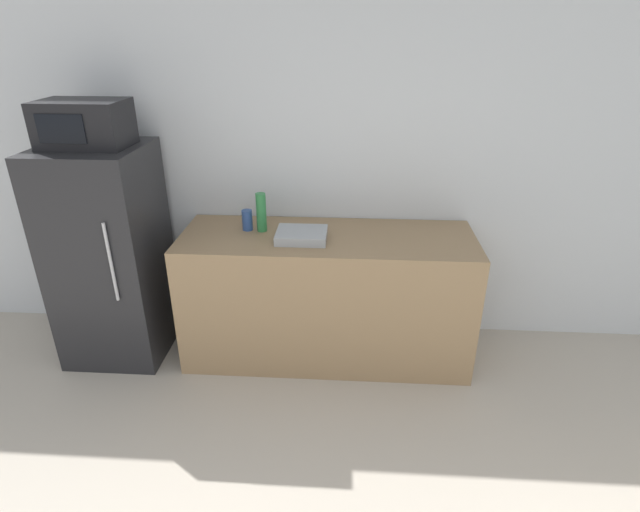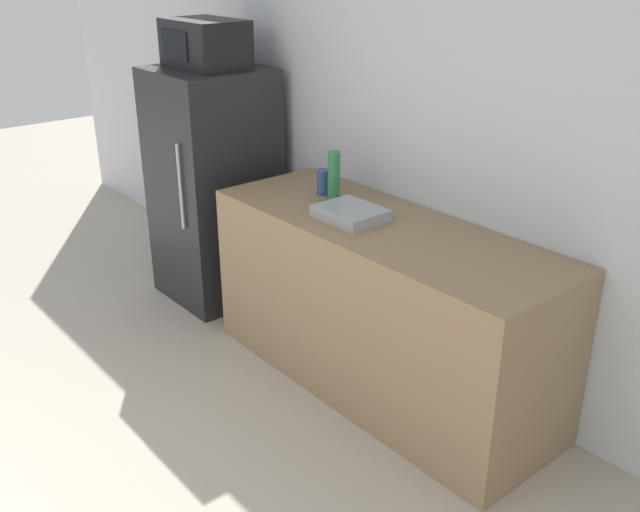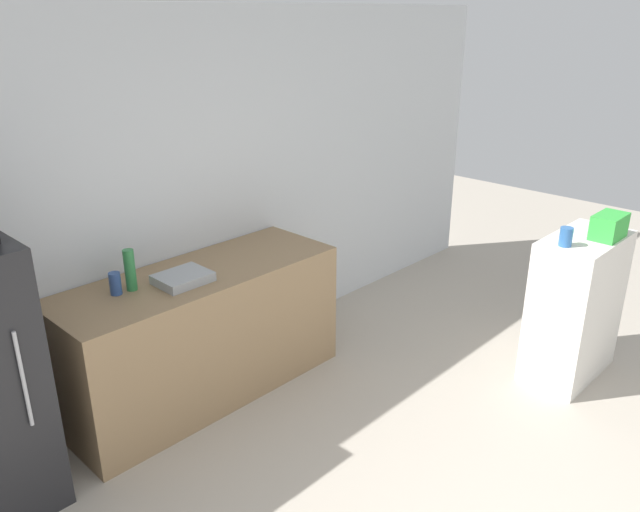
{
  "view_description": "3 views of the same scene",
  "coord_description": "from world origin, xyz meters",
  "px_view_note": "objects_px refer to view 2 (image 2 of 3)",
  "views": [
    {
      "loc": [
        0.47,
        -0.28,
        2.21
      ],
      "look_at": [
        0.31,
        2.08,
        1.1
      ],
      "focal_mm": 28.0,
      "sensor_mm": 36.0,
      "label": 1
    },
    {
      "loc": [
        2.63,
        0.44,
        2.19
      ],
      "look_at": [
        0.68,
        2.08,
        1.07
      ],
      "focal_mm": 40.0,
      "sensor_mm": 36.0,
      "label": 2
    },
    {
      "loc": [
        -1.88,
        -0.45,
        2.53
      ],
      "look_at": [
        0.9,
        2.22,
        1.02
      ],
      "focal_mm": 35.0,
      "sensor_mm": 36.0,
      "label": 3
    }
  ],
  "objects_px": {
    "refrigerator": "(214,186)",
    "bottle_tall": "(334,176)",
    "microwave": "(205,44)",
    "bottle_short": "(323,182)"
  },
  "relations": [
    {
      "from": "refrigerator",
      "to": "bottle_short",
      "type": "xyz_separation_m",
      "value": [
        0.95,
        0.12,
        0.24
      ]
    },
    {
      "from": "refrigerator",
      "to": "bottle_tall",
      "type": "height_order",
      "value": "refrigerator"
    },
    {
      "from": "microwave",
      "to": "bottle_short",
      "type": "bearing_deg",
      "value": 7.46
    },
    {
      "from": "bottle_tall",
      "to": "bottle_short",
      "type": "relative_size",
      "value": 1.88
    },
    {
      "from": "microwave",
      "to": "bottle_tall",
      "type": "height_order",
      "value": "microwave"
    },
    {
      "from": "refrigerator",
      "to": "bottle_tall",
      "type": "xyz_separation_m",
      "value": [
        1.05,
        0.11,
        0.3
      ]
    },
    {
      "from": "microwave",
      "to": "bottle_tall",
      "type": "xyz_separation_m",
      "value": [
        1.05,
        0.11,
        -0.6
      ]
    },
    {
      "from": "bottle_tall",
      "to": "bottle_short",
      "type": "distance_m",
      "value": 0.12
    },
    {
      "from": "bottle_tall",
      "to": "bottle_short",
      "type": "bearing_deg",
      "value": 173.73
    },
    {
      "from": "refrigerator",
      "to": "bottle_short",
      "type": "distance_m",
      "value": 0.99
    }
  ]
}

